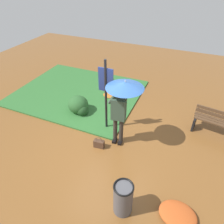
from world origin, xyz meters
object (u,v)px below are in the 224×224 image
object	(u,v)px
info_sign_post	(106,88)
park_bench	(218,123)
trash_bin	(123,198)
handbag	(99,144)
person_with_umbrella	(122,97)

from	to	relation	value
info_sign_post	park_bench	size ratio (longest dim) A/B	1.64
park_bench	trash_bin	bearing A→B (deg)	-117.40
handbag	info_sign_post	bearing A→B (deg)	100.13
info_sign_post	handbag	xyz separation A→B (m)	(0.16, -0.88, -1.32)
handbag	person_with_umbrella	bearing A→B (deg)	41.37
park_bench	trash_bin	xyz separation A→B (m)	(-1.77, -3.42, 0.02)
person_with_umbrella	handbag	xyz separation A→B (m)	(-0.49, -0.44, -1.42)
handbag	trash_bin	distance (m)	1.97
park_bench	trash_bin	distance (m)	3.85
handbag	park_bench	xyz separation A→B (m)	(3.05, 1.95, 0.28)
trash_bin	handbag	bearing A→B (deg)	131.00
handbag	park_bench	bearing A→B (deg)	32.64
park_bench	trash_bin	world-z (taller)	trash_bin
handbag	trash_bin	size ratio (longest dim) A/B	0.44
person_with_umbrella	park_bench	distance (m)	3.18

